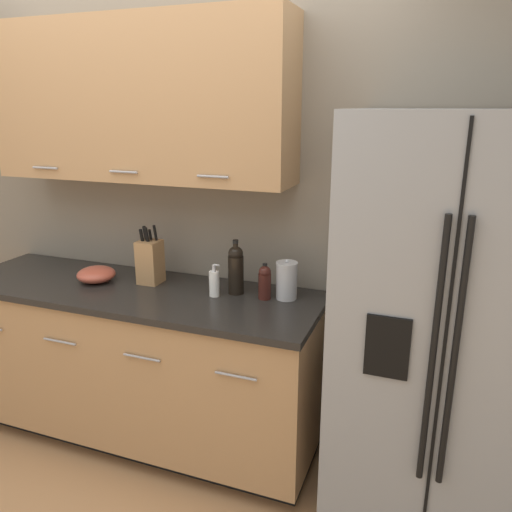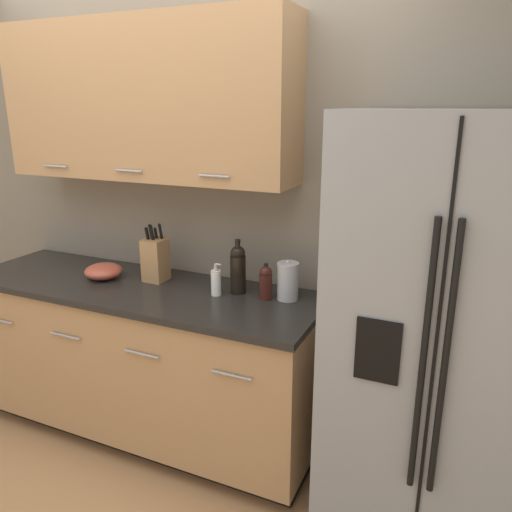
# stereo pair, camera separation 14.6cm
# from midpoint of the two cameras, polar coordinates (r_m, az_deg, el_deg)

# --- Properties ---
(wall_back) EXTENTS (10.00, 0.39, 2.60)m
(wall_back) POSITION_cam_midpoint_polar(r_m,az_deg,el_deg) (2.85, -11.09, 8.08)
(wall_back) COLOR gray
(wall_back) RESTS_ON ground_plane
(counter_unit) EXTENTS (2.05, 0.64, 0.92)m
(counter_unit) POSITION_cam_midpoint_polar(r_m,az_deg,el_deg) (2.97, -14.59, -11.72)
(counter_unit) COLOR black
(counter_unit) RESTS_ON ground_plane
(refrigerator) EXTENTS (0.85, 0.76, 1.85)m
(refrigerator) POSITION_cam_midpoint_polar(r_m,az_deg,el_deg) (2.25, 18.74, -8.71)
(refrigerator) COLOR gray
(refrigerator) RESTS_ON ground_plane
(knife_block) EXTENTS (0.12, 0.12, 0.33)m
(knife_block) POSITION_cam_midpoint_polar(r_m,az_deg,el_deg) (2.80, -13.49, -0.58)
(knife_block) COLOR #A87A4C
(knife_block) RESTS_ON counter_unit
(wine_bottle) EXTENTS (0.08, 0.08, 0.29)m
(wine_bottle) POSITION_cam_midpoint_polar(r_m,az_deg,el_deg) (2.57, -3.95, -1.47)
(wine_bottle) COLOR black
(wine_bottle) RESTS_ON counter_unit
(soap_dispenser) EXTENTS (0.06, 0.05, 0.17)m
(soap_dispenser) POSITION_cam_midpoint_polar(r_m,az_deg,el_deg) (2.56, -6.43, -3.11)
(soap_dispenser) COLOR white
(soap_dispenser) RESTS_ON counter_unit
(oil_bottle) EXTENTS (0.07, 0.07, 0.19)m
(oil_bottle) POSITION_cam_midpoint_polar(r_m,az_deg,el_deg) (2.50, -0.67, -2.96)
(oil_bottle) COLOR #3D1914
(oil_bottle) RESTS_ON counter_unit
(steel_canister) EXTENTS (0.11, 0.11, 0.21)m
(steel_canister) POSITION_cam_midpoint_polar(r_m,az_deg,el_deg) (2.50, 1.85, -2.82)
(steel_canister) COLOR #B7B7BA
(steel_canister) RESTS_ON counter_unit
(mixing_bowl) EXTENTS (0.21, 0.21, 0.08)m
(mixing_bowl) POSITION_cam_midpoint_polar(r_m,az_deg,el_deg) (2.92, -19.17, -2.01)
(mixing_bowl) COLOR #B24C38
(mixing_bowl) RESTS_ON counter_unit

